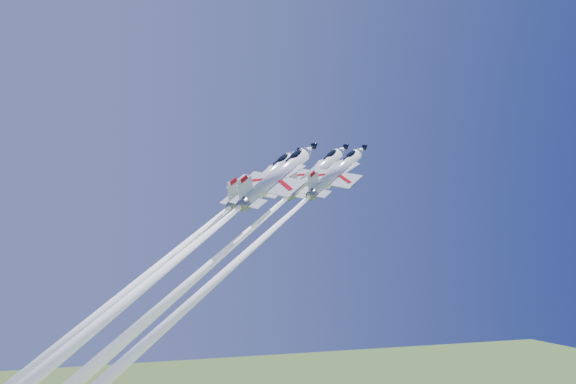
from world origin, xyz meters
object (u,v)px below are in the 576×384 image
object	(u,v)px
jet_lead	(238,241)
jet_left	(158,266)
jet_right	(243,256)
jet_slot	(160,273)

from	to	relation	value
jet_lead	jet_left	distance (m)	12.37
jet_left	jet_right	bearing A→B (deg)	16.93
jet_lead	jet_right	world-z (taller)	jet_lead
jet_lead	jet_slot	size ratio (longest dim) A/B	0.85
jet_lead	jet_right	size ratio (longest dim) A/B	0.98
jet_lead	jet_right	xyz separation A→B (m)	(-2.20, -10.55, -2.14)
jet_left	jet_right	xyz separation A→B (m)	(9.57, -9.55, 1.50)
jet_right	jet_lead	bearing A→B (deg)	140.07
jet_left	jet_right	world-z (taller)	jet_left
jet_lead	jet_left	world-z (taller)	jet_lead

